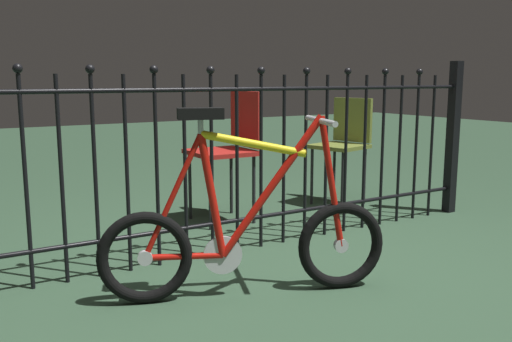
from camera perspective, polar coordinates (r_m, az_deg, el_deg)
name	(u,v)px	position (r m, az deg, el deg)	size (l,w,h in m)	color
ground_plane	(303,282)	(2.81, 4.86, -11.37)	(20.00, 20.00, 0.00)	#2F4A34
iron_fence	(234,156)	(3.14, -2.27, 1.54)	(3.70, 0.07, 1.13)	black
bicycle	(246,236)	(2.55, -1.06, -6.71)	(1.29, 0.57, 0.88)	black
chair_red	(232,142)	(3.87, -2.55, 3.06)	(0.43, 0.43, 0.91)	black
chair_olive	(345,139)	(4.47, 9.17, 3.33)	(0.46, 0.45, 0.85)	black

